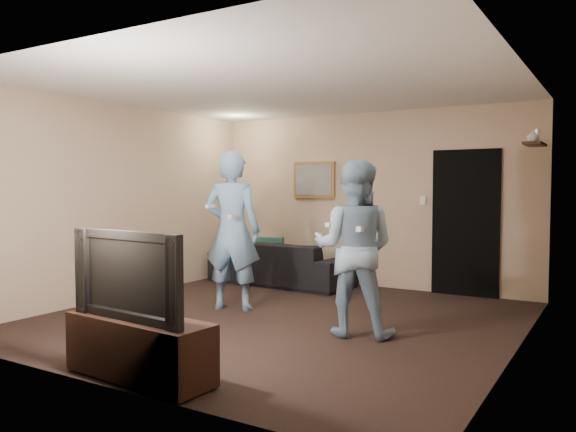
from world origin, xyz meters
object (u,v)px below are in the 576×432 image
Objects in this scene: sofa at (281,263)px; television at (138,274)px; wii_player_right at (354,248)px; tv_console at (139,347)px; wii_player_left at (232,231)px.

television is (1.31, -4.20, 0.50)m from sofa.
sofa is 3.10m from wii_player_right.
sofa is 4.40m from tv_console.
wii_player_left is 1.09× the size of wii_player_right.
wii_player_right reaches higher than tv_console.
television reaches higher than sofa.
wii_player_left is (-0.88, 2.39, 0.14)m from television.
television is at bearing -112.99° from wii_player_right.
wii_player_right is (2.18, -2.13, 0.55)m from sofa.
tv_console is (1.31, -4.20, -0.08)m from sofa.
wii_player_right is at bearing 71.42° from television.
sofa is at bearing 135.70° from wii_player_right.
wii_player_left reaches higher than tv_console.
television is 0.67× the size of wii_player_right.
sofa is 1.28× the size of wii_player_right.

